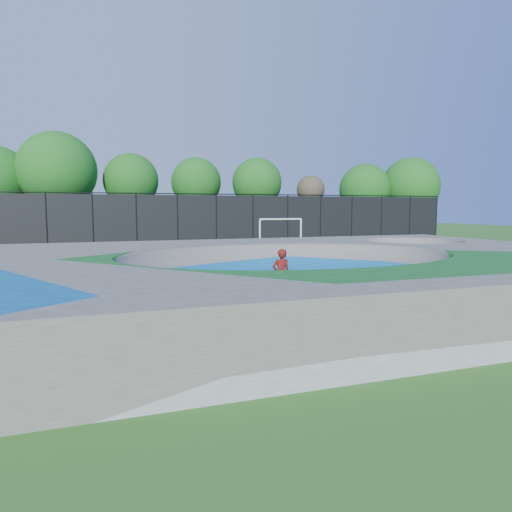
{
  "coord_description": "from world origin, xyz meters",
  "views": [
    {
      "loc": [
        -5.88,
        -13.34,
        2.92
      ],
      "look_at": [
        -0.11,
        3.0,
        1.1
      ],
      "focal_mm": 32.0,
      "sensor_mm": 36.0,
      "label": 1
    }
  ],
  "objects": [
    {
      "name": "ground",
      "position": [
        0.0,
        0.0,
        0.0
      ],
      "size": [
        120.0,
        120.0,
        0.0
      ],
      "primitive_type": "plane",
      "color": "#28601A",
      "rests_on": "ground"
    },
    {
      "name": "skate_deck",
      "position": [
        0.0,
        0.0,
        0.75
      ],
      "size": [
        22.0,
        14.0,
        1.5
      ],
      "primitive_type": "cube",
      "color": "gray",
      "rests_on": "ground"
    },
    {
      "name": "skater",
      "position": [
        -0.35,
        -0.08,
        0.82
      ],
      "size": [
        0.61,
        0.41,
        1.65
      ],
      "primitive_type": "imported",
      "rotation": [
        0.0,
        0.0,
        3.17
      ],
      "color": "red",
      "rests_on": "ground"
    },
    {
      "name": "skateboard",
      "position": [
        -0.35,
        -0.08,
        0.03
      ],
      "size": [
        0.78,
        0.22,
        0.05
      ],
      "primitive_type": "cube",
      "rotation": [
        0.0,
        0.0,
        0.0
      ],
      "color": "black",
      "rests_on": "ground"
    },
    {
      "name": "soccer_goal",
      "position": [
        6.76,
        17.07,
        1.53
      ],
      "size": [
        3.32,
        0.12,
        2.2
      ],
      "color": "white",
      "rests_on": "ground"
    },
    {
      "name": "fence",
      "position": [
        0.0,
        21.0,
        2.1
      ],
      "size": [
        48.09,
        0.09,
        4.04
      ],
      "color": "black",
      "rests_on": "ground"
    },
    {
      "name": "treeline",
      "position": [
        -1.71,
        25.8,
        5.11
      ],
      "size": [
        54.21,
        8.1,
        8.73
      ],
      "color": "#422D21",
      "rests_on": "ground"
    }
  ]
}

